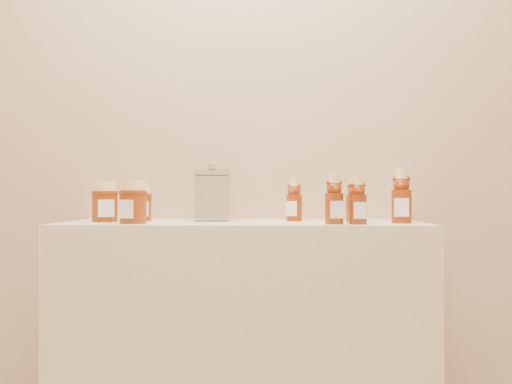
# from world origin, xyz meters

# --- Properties ---
(wall_back) EXTENTS (3.50, 0.02, 2.70)m
(wall_back) POSITION_xyz_m (0.00, 1.75, 1.35)
(wall_back) COLOR tan
(wall_back) RESTS_ON ground
(display_table) EXTENTS (1.20, 0.40, 0.90)m
(display_table) POSITION_xyz_m (0.00, 1.55, 0.45)
(display_table) COLOR beige
(display_table) RESTS_ON ground
(bear_bottle_back_left) EXTENTS (0.08, 0.08, 0.17)m
(bear_bottle_back_left) POSITION_xyz_m (0.18, 1.61, 0.99)
(bear_bottle_back_left) COLOR #6B2208
(bear_bottle_back_left) RESTS_ON display_table
(bear_bottle_back_mid) EXTENTS (0.07, 0.07, 0.17)m
(bear_bottle_back_mid) POSITION_xyz_m (0.37, 1.53, 0.98)
(bear_bottle_back_mid) COLOR #6B2208
(bear_bottle_back_mid) RESTS_ON display_table
(bear_bottle_back_right) EXTENTS (0.08, 0.08, 0.20)m
(bear_bottle_back_right) POSITION_xyz_m (0.51, 1.49, 1.00)
(bear_bottle_back_right) COLOR #6B2208
(bear_bottle_back_right) RESTS_ON display_table
(bear_bottle_front_left) EXTENTS (0.07, 0.07, 0.18)m
(bear_bottle_front_left) POSITION_xyz_m (0.29, 1.42, 0.99)
(bear_bottle_front_left) COLOR #6B2208
(bear_bottle_front_left) RESTS_ON display_table
(bear_bottle_front_right) EXTENTS (0.06, 0.06, 0.17)m
(bear_bottle_front_right) POSITION_xyz_m (0.36, 1.42, 0.98)
(bear_bottle_front_right) COLOR #6B2208
(bear_bottle_front_right) RESTS_ON display_table
(honey_jar_left) EXTENTS (0.12, 0.12, 0.14)m
(honey_jar_left) POSITION_xyz_m (-0.46, 1.54, 0.97)
(honey_jar_left) COLOR #6B2208
(honey_jar_left) RESTS_ON display_table
(honey_jar_back) EXTENTS (0.10, 0.10, 0.13)m
(honey_jar_back) POSITION_xyz_m (-0.36, 1.61, 0.96)
(honey_jar_back) COLOR #6B2208
(honey_jar_back) RESTS_ON display_table
(honey_jar_front) EXTENTS (0.11, 0.11, 0.14)m
(honey_jar_front) POSITION_xyz_m (-0.34, 1.43, 0.97)
(honey_jar_front) COLOR #6B2208
(honey_jar_front) RESTS_ON display_table
(glass_canister) EXTENTS (0.15, 0.15, 0.19)m
(glass_canister) POSITION_xyz_m (-0.11, 1.61, 1.00)
(glass_canister) COLOR white
(glass_canister) RESTS_ON display_table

